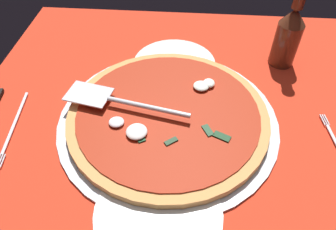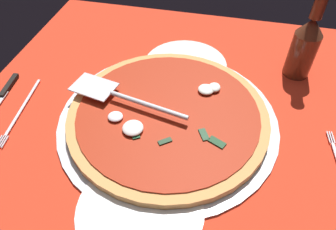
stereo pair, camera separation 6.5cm
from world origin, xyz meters
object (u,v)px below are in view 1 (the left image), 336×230
object	(u,v)px
place_setting_far	(1,122)
dinner_plate_right	(174,64)
pizza	(168,115)
dinner_plate_left	(158,213)
pizza_server	(118,100)
beer_bottle	(288,35)

from	to	relation	value
place_setting_far	dinner_plate_right	bearing A→B (deg)	116.27
pizza	dinner_plate_left	bearing A→B (deg)	-179.77
pizza	pizza_server	distance (cm)	10.77
pizza	pizza_server	bearing A→B (deg)	84.64
pizza	beer_bottle	distance (cm)	35.57
pizza	place_setting_far	size ratio (longest dim) A/B	1.93
dinner_plate_left	pizza	world-z (taller)	pizza
dinner_plate_left	pizza	xyz separation A→B (cm)	(21.06, 0.08, 1.38)
place_setting_far	beer_bottle	world-z (taller)	beer_bottle
dinner_plate_left	pizza_server	bearing A→B (deg)	25.47
place_setting_far	beer_bottle	distance (cm)	67.43
dinner_plate_left	place_setting_far	size ratio (longest dim) A/B	0.99
dinner_plate_left	place_setting_far	world-z (taller)	place_setting_far
dinner_plate_left	beer_bottle	world-z (taller)	beer_bottle
beer_bottle	dinner_plate_right	bearing A→B (deg)	96.43
pizza	place_setting_far	world-z (taller)	pizza
dinner_plate_left	beer_bottle	xyz separation A→B (cm)	(43.41, -26.81, 7.86)
dinner_plate_left	place_setting_far	bearing A→B (deg)	63.21
pizza	beer_bottle	xyz separation A→B (cm)	(22.36, -26.89, 6.48)
dinner_plate_right	beer_bottle	bearing A→B (deg)	-83.57
dinner_plate_right	place_setting_far	size ratio (longest dim) A/B	0.96
dinner_plate_right	beer_bottle	size ratio (longest dim) A/B	0.96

